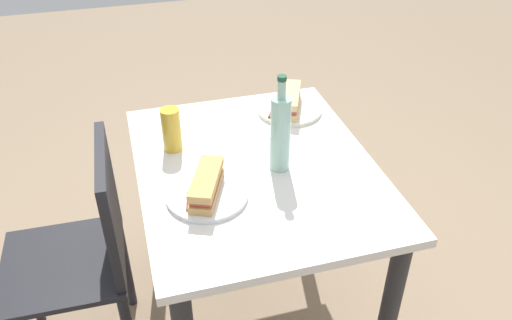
{
  "coord_description": "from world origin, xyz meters",
  "views": [
    {
      "loc": [
        -1.36,
        0.38,
        1.73
      ],
      "look_at": [
        0.0,
        0.0,
        0.75
      ],
      "focal_mm": 36.88,
      "sensor_mm": 36.0,
      "label": 1
    }
  ],
  "objects_px": {
    "baguette_sandwich_near": "(206,185)",
    "beer_glass": "(171,130)",
    "dining_table": "(256,195)",
    "plate_near": "(207,195)",
    "chair_far": "(87,250)",
    "plate_far": "(289,110)",
    "water_bottle": "(280,132)",
    "knife_near": "(189,194)",
    "knife_far": "(274,108)",
    "baguette_sandwich_far": "(290,100)"
  },
  "relations": [
    {
      "from": "chair_far",
      "to": "plate_far",
      "type": "xyz_separation_m",
      "value": [
        0.31,
        -0.8,
        0.24
      ]
    },
    {
      "from": "knife_near",
      "to": "baguette_sandwich_near",
      "type": "bearing_deg",
      "value": -100.64
    },
    {
      "from": "chair_far",
      "to": "water_bottle",
      "type": "xyz_separation_m",
      "value": [
        -0.03,
        -0.65,
        0.37
      ]
    },
    {
      "from": "dining_table",
      "to": "baguette_sandwich_near",
      "type": "height_order",
      "value": "baguette_sandwich_near"
    },
    {
      "from": "dining_table",
      "to": "beer_glass",
      "type": "distance_m",
      "value": 0.36
    },
    {
      "from": "baguette_sandwich_far",
      "to": "baguette_sandwich_near",
      "type": "bearing_deg",
      "value": 136.7
    },
    {
      "from": "chair_far",
      "to": "beer_glass",
      "type": "distance_m",
      "value": 0.49
    },
    {
      "from": "plate_far",
      "to": "water_bottle",
      "type": "distance_m",
      "value": 0.4
    },
    {
      "from": "knife_far",
      "to": "baguette_sandwich_near",
      "type": "bearing_deg",
      "value": 141.73
    },
    {
      "from": "baguette_sandwich_near",
      "to": "knife_near",
      "type": "bearing_deg",
      "value": 79.36
    },
    {
      "from": "chair_far",
      "to": "plate_far",
      "type": "relative_size",
      "value": 3.47
    },
    {
      "from": "knife_near",
      "to": "beer_glass",
      "type": "bearing_deg",
      "value": 1.25
    },
    {
      "from": "plate_near",
      "to": "baguette_sandwich_far",
      "type": "height_order",
      "value": "baguette_sandwich_far"
    },
    {
      "from": "dining_table",
      "to": "beer_glass",
      "type": "bearing_deg",
      "value": 55.48
    },
    {
      "from": "water_bottle",
      "to": "baguette_sandwich_far",
      "type": "bearing_deg",
      "value": -23.72
    },
    {
      "from": "knife_near",
      "to": "plate_far",
      "type": "distance_m",
      "value": 0.63
    },
    {
      "from": "dining_table",
      "to": "knife_far",
      "type": "height_order",
      "value": "knife_far"
    },
    {
      "from": "baguette_sandwich_near",
      "to": "baguette_sandwich_far",
      "type": "distance_m",
      "value": 0.6
    },
    {
      "from": "baguette_sandwich_near",
      "to": "beer_glass",
      "type": "xyz_separation_m",
      "value": [
        0.29,
        0.06,
        0.03
      ]
    },
    {
      "from": "plate_far",
      "to": "water_bottle",
      "type": "xyz_separation_m",
      "value": [
        -0.34,
        0.15,
        0.13
      ]
    },
    {
      "from": "chair_far",
      "to": "knife_far",
      "type": "height_order",
      "value": "chair_far"
    },
    {
      "from": "dining_table",
      "to": "water_bottle",
      "type": "xyz_separation_m",
      "value": [
        -0.03,
        -0.07,
        0.26
      ]
    },
    {
      "from": "plate_near",
      "to": "plate_far",
      "type": "bearing_deg",
      "value": -43.3
    },
    {
      "from": "baguette_sandwich_near",
      "to": "knife_far",
      "type": "relative_size",
      "value": 1.38
    },
    {
      "from": "water_bottle",
      "to": "knife_near",
      "type": "bearing_deg",
      "value": 104.43
    },
    {
      "from": "plate_far",
      "to": "chair_far",
      "type": "bearing_deg",
      "value": 111.27
    },
    {
      "from": "baguette_sandwich_near",
      "to": "knife_near",
      "type": "distance_m",
      "value": 0.06
    },
    {
      "from": "chair_far",
      "to": "water_bottle",
      "type": "height_order",
      "value": "water_bottle"
    },
    {
      "from": "baguette_sandwich_far",
      "to": "knife_far",
      "type": "distance_m",
      "value": 0.07
    },
    {
      "from": "plate_far",
      "to": "water_bottle",
      "type": "bearing_deg",
      "value": 156.28
    },
    {
      "from": "knife_near",
      "to": "plate_far",
      "type": "bearing_deg",
      "value": -47.52
    },
    {
      "from": "baguette_sandwich_far",
      "to": "water_bottle",
      "type": "bearing_deg",
      "value": 156.28
    },
    {
      "from": "knife_near",
      "to": "plate_far",
      "type": "xyz_separation_m",
      "value": [
        0.42,
        -0.46,
        -0.01
      ]
    },
    {
      "from": "dining_table",
      "to": "plate_near",
      "type": "xyz_separation_m",
      "value": [
        -0.12,
        0.19,
        0.14
      ]
    },
    {
      "from": "knife_near",
      "to": "knife_far",
      "type": "bearing_deg",
      "value": -42.94
    },
    {
      "from": "dining_table",
      "to": "knife_far",
      "type": "relative_size",
      "value": 5.95
    },
    {
      "from": "plate_near",
      "to": "water_bottle",
      "type": "bearing_deg",
      "value": -70.71
    },
    {
      "from": "chair_far",
      "to": "baguette_sandwich_far",
      "type": "distance_m",
      "value": 0.91
    },
    {
      "from": "plate_near",
      "to": "baguette_sandwich_near",
      "type": "distance_m",
      "value": 0.04
    },
    {
      "from": "chair_far",
      "to": "beer_glass",
      "type": "xyz_separation_m",
      "value": [
        0.17,
        -0.33,
        0.31
      ]
    },
    {
      "from": "baguette_sandwich_near",
      "to": "knife_near",
      "type": "height_order",
      "value": "baguette_sandwich_near"
    },
    {
      "from": "dining_table",
      "to": "beer_glass",
      "type": "height_order",
      "value": "beer_glass"
    },
    {
      "from": "baguette_sandwich_near",
      "to": "knife_near",
      "type": "xyz_separation_m",
      "value": [
        0.01,
        0.05,
        -0.03
      ]
    },
    {
      "from": "chair_far",
      "to": "beer_glass",
      "type": "bearing_deg",
      "value": -62.6
    },
    {
      "from": "chair_far",
      "to": "dining_table",
      "type": "bearing_deg",
      "value": -89.81
    },
    {
      "from": "water_bottle",
      "to": "beer_glass",
      "type": "relative_size",
      "value": 2.14
    },
    {
      "from": "knife_near",
      "to": "chair_far",
      "type": "bearing_deg",
      "value": 71.79
    },
    {
      "from": "plate_near",
      "to": "water_bottle",
      "type": "relative_size",
      "value": 0.75
    },
    {
      "from": "plate_near",
      "to": "knife_near",
      "type": "distance_m",
      "value": 0.06
    },
    {
      "from": "knife_far",
      "to": "water_bottle",
      "type": "relative_size",
      "value": 0.49
    }
  ]
}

